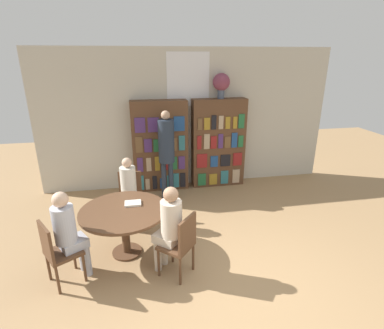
# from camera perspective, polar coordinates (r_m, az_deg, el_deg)

# --- Properties ---
(ground_plane) EXTENTS (16.00, 16.00, 0.00)m
(ground_plane) POSITION_cam_1_polar(r_m,az_deg,el_deg) (4.13, 8.80, -23.36)
(ground_plane) COLOR #9E7A51
(wall_back) EXTENTS (6.40, 0.07, 3.00)m
(wall_back) POSITION_cam_1_polar(r_m,az_deg,el_deg) (6.65, -0.76, 8.61)
(wall_back) COLOR beige
(wall_back) RESTS_ON ground_plane
(bookshelf_left) EXTENTS (1.18, 0.34, 1.96)m
(bookshelf_left) POSITION_cam_1_polar(r_m,az_deg,el_deg) (6.51, -6.09, 3.46)
(bookshelf_left) COLOR brown
(bookshelf_left) RESTS_ON ground_plane
(bookshelf_right) EXTENTS (1.18, 0.34, 1.96)m
(bookshelf_right) POSITION_cam_1_polar(r_m,az_deg,el_deg) (6.73, 5.02, 4.05)
(bookshelf_right) COLOR brown
(bookshelf_right) RESTS_ON ground_plane
(flower_vase) EXTENTS (0.36, 0.36, 0.52)m
(flower_vase) POSITION_cam_1_polar(r_m,az_deg,el_deg) (6.50, 5.60, 15.21)
(flower_vase) COLOR #475166
(flower_vase) RESTS_ON bookshelf_right
(reading_table) EXTENTS (1.26, 1.26, 0.74)m
(reading_table) POSITION_cam_1_polar(r_m,az_deg,el_deg) (4.52, -12.82, -9.64)
(reading_table) COLOR brown
(reading_table) RESTS_ON ground_plane
(chair_near_camera) EXTENTS (0.55, 0.55, 0.91)m
(chair_near_camera) POSITION_cam_1_polar(r_m,az_deg,el_deg) (4.28, -24.35, -14.68)
(chair_near_camera) COLOR brown
(chair_near_camera) RESTS_ON ground_plane
(chair_left_side) EXTENTS (0.43, 0.43, 0.91)m
(chair_left_side) POSITION_cam_1_polar(r_m,az_deg,el_deg) (5.43, -11.68, -5.63)
(chair_left_side) COLOR brown
(chair_left_side) RESTS_ON ground_plane
(chair_far_side) EXTENTS (0.56, 0.56, 0.91)m
(chair_far_side) POSITION_cam_1_polar(r_m,az_deg,el_deg) (4.06, -2.16, -14.63)
(chair_far_side) COLOR brown
(chair_far_side) RESTS_ON ground_plane
(seated_reader_left) EXTENTS (0.29, 0.38, 1.24)m
(seated_reader_left) POSITION_cam_1_polar(r_m,az_deg,el_deg) (5.18, -12.00, -4.54)
(seated_reader_left) COLOR beige
(seated_reader_left) RESTS_ON ground_plane
(seated_reader_right) EXTENTS (0.43, 0.42, 1.27)m
(seated_reader_right) POSITION_cam_1_polar(r_m,az_deg,el_deg) (4.02, -4.38, -11.24)
(seated_reader_right) COLOR beige
(seated_reader_right) RESTS_ON ground_plane
(seated_reader_back) EXTENTS (0.42, 0.40, 1.27)m
(seated_reader_back) POSITION_cam_1_polar(r_m,az_deg,el_deg) (4.20, -22.47, -11.44)
(seated_reader_back) COLOR #B2B7C6
(seated_reader_back) RESTS_ON ground_plane
(librarian_standing) EXTENTS (0.32, 0.59, 1.83)m
(librarian_standing) POSITION_cam_1_polar(r_m,az_deg,el_deg) (5.99, -4.89, 3.62)
(librarian_standing) COLOR #232D3D
(librarian_standing) RESTS_ON ground_plane
(open_book_on_table) EXTENTS (0.24, 0.18, 0.03)m
(open_book_on_table) POSITION_cam_1_polar(r_m,az_deg,el_deg) (4.58, -11.20, -7.27)
(open_book_on_table) COLOR silver
(open_book_on_table) RESTS_ON reading_table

